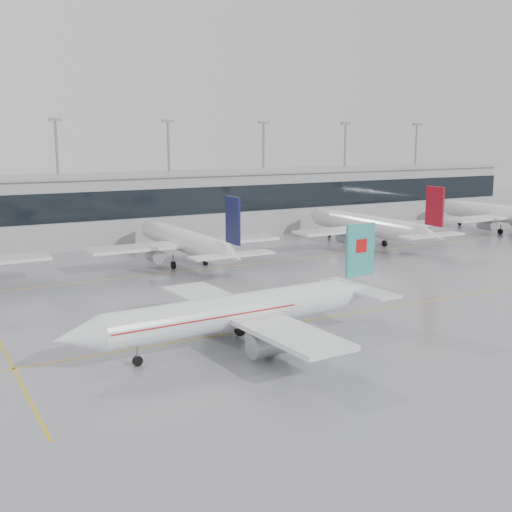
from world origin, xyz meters
TOP-DOWN VIEW (x-y plane):
  - ground at (0.00, 0.00)m, footprint 320.00×320.00m
  - taxi_line_main at (0.00, 0.00)m, footprint 120.00×0.25m
  - taxi_line_north at (0.00, 30.00)m, footprint 120.00×0.25m
  - terminal at (0.00, 62.00)m, footprint 180.00×15.00m
  - terminal_glass at (0.00, 54.45)m, footprint 180.00×0.20m
  - terminal_roof at (0.00, 62.00)m, footprint 182.00×16.00m
  - light_masts at (0.00, 68.00)m, footprint 156.40×1.00m
  - air_canada_jet at (-10.15, -3.82)m, footprint 34.14×26.68m
  - parked_jet_c at (-0.00, 33.69)m, footprint 29.64×36.96m
  - parked_jet_d at (35.00, 33.69)m, footprint 29.64×36.96m
  - parked_jet_e at (70.00, 33.69)m, footprint 29.64×36.96m

SIDE VIEW (x-z plane):
  - ground at x=0.00m, z-range 0.00..0.00m
  - taxi_line_main at x=0.00m, z-range 0.00..0.01m
  - taxi_line_north at x=0.00m, z-range 0.00..0.01m
  - air_canada_jet at x=-10.15m, z-range -1.95..8.51m
  - parked_jet_c at x=0.00m, z-range -2.15..9.57m
  - parked_jet_d at x=35.00m, z-range -2.15..9.57m
  - parked_jet_e at x=70.00m, z-range -2.15..9.57m
  - terminal at x=0.00m, z-range 0.00..12.00m
  - terminal_glass at x=0.00m, z-range 5.00..10.00m
  - terminal_roof at x=0.00m, z-range 12.00..12.40m
  - light_masts at x=0.00m, z-range 2.04..24.64m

